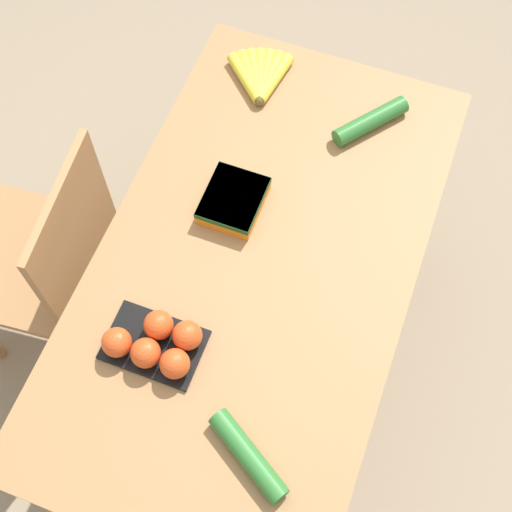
% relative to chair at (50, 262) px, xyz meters
% --- Properties ---
extents(ground_plane, '(12.00, 12.00, 0.00)m').
position_rel_chair_xyz_m(ground_plane, '(0.07, -0.60, -0.48)').
color(ground_plane, gray).
extents(dining_table, '(1.35, 0.74, 0.78)m').
position_rel_chair_xyz_m(dining_table, '(0.07, -0.60, 0.18)').
color(dining_table, '#9E7044').
rests_on(dining_table, ground_plane).
extents(chair, '(0.46, 0.44, 0.89)m').
position_rel_chair_xyz_m(chair, '(0.00, 0.00, 0.00)').
color(chair, '#A87547').
rests_on(chair, ground_plane).
extents(banana_bunch, '(0.18, 0.17, 0.03)m').
position_rel_chair_xyz_m(banana_bunch, '(0.59, -0.42, 0.32)').
color(banana_bunch, brown).
rests_on(banana_bunch, dining_table).
extents(tomato_pack, '(0.15, 0.22, 0.08)m').
position_rel_chair_xyz_m(tomato_pack, '(-0.22, -0.48, 0.34)').
color(tomato_pack, black).
rests_on(tomato_pack, dining_table).
extents(carrot_bag, '(0.16, 0.14, 0.05)m').
position_rel_chair_xyz_m(carrot_bag, '(0.19, -0.50, 0.33)').
color(carrot_bag, orange).
rests_on(carrot_bag, dining_table).
extents(cucumber_near, '(0.15, 0.21, 0.05)m').
position_rel_chair_xyz_m(cucumber_near, '(-0.37, -0.75, 0.33)').
color(cucumber_near, '#2D702D').
rests_on(cucumber_near, dining_table).
extents(cucumber_far, '(0.20, 0.17, 0.05)m').
position_rel_chair_xyz_m(cucumber_far, '(0.54, -0.75, 0.33)').
color(cucumber_far, '#2D702D').
rests_on(cucumber_far, dining_table).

